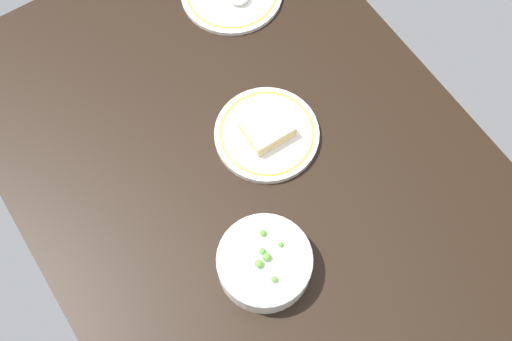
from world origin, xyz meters
TOP-DOWN VIEW (x-y plane):
  - dining_table at (0.00, 0.00)cm, footprint 123.20×86.08cm
  - bowl_peas at (16.11, -8.84)cm, footprint 17.00×17.00cm
  - plate_sandwich at (-5.79, 6.36)cm, footprint 20.71×20.71cm

SIDE VIEW (x-z plane):
  - dining_table at x=0.00cm, z-range 0.00..4.00cm
  - plate_sandwich at x=-5.79cm, z-range 3.00..7.64cm
  - bowl_peas at x=16.11cm, z-range 3.62..10.55cm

